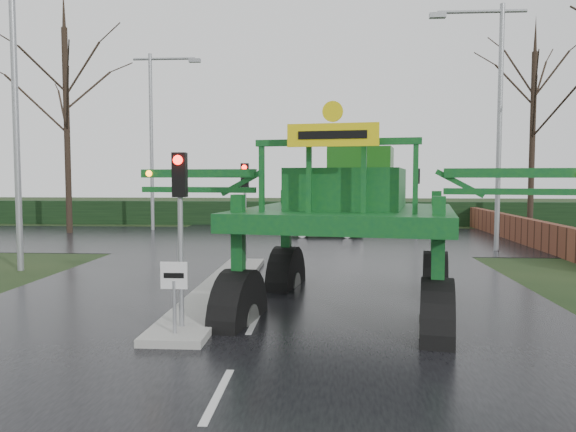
# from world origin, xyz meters

# --- Properties ---
(ground) EXTENTS (140.00, 140.00, 0.00)m
(ground) POSITION_xyz_m (0.00, 0.00, 0.00)
(ground) COLOR black
(ground) RESTS_ON ground
(road_main) EXTENTS (14.00, 80.00, 0.02)m
(road_main) POSITION_xyz_m (0.00, 10.00, 0.00)
(road_main) COLOR black
(road_main) RESTS_ON ground
(road_cross) EXTENTS (80.00, 12.00, 0.02)m
(road_cross) POSITION_xyz_m (0.00, 16.00, 0.01)
(road_cross) COLOR black
(road_cross) RESTS_ON ground
(median_island) EXTENTS (1.20, 10.00, 0.16)m
(median_island) POSITION_xyz_m (-1.30, 3.00, 0.09)
(median_island) COLOR gray
(median_island) RESTS_ON ground
(hedge_row) EXTENTS (44.00, 0.90, 1.50)m
(hedge_row) POSITION_xyz_m (0.00, 24.00, 0.75)
(hedge_row) COLOR black
(hedge_row) RESTS_ON ground
(brick_wall) EXTENTS (0.40, 20.00, 1.20)m
(brick_wall) POSITION_xyz_m (10.50, 16.00, 0.60)
(brick_wall) COLOR #592D1E
(brick_wall) RESTS_ON ground
(keep_left_sign) EXTENTS (0.50, 0.07, 1.35)m
(keep_left_sign) POSITION_xyz_m (-1.30, -1.50, 1.06)
(keep_left_sign) COLOR gray
(keep_left_sign) RESTS_ON ground
(traffic_signal_near) EXTENTS (0.26, 0.33, 3.52)m
(traffic_signal_near) POSITION_xyz_m (-1.30, -1.01, 2.59)
(traffic_signal_near) COLOR gray
(traffic_signal_near) RESTS_ON ground
(traffic_signal_mid) EXTENTS (0.26, 0.33, 3.52)m
(traffic_signal_mid) POSITION_xyz_m (-1.30, 7.49, 2.59)
(traffic_signal_mid) COLOR gray
(traffic_signal_mid) RESTS_ON ground
(traffic_signal_far) EXTENTS (0.26, 0.33, 3.52)m
(traffic_signal_far) POSITION_xyz_m (6.50, 20.01, 2.59)
(traffic_signal_far) COLOR gray
(traffic_signal_far) RESTS_ON ground
(street_light_left_near) EXTENTS (3.85, 0.30, 10.00)m
(street_light_left_near) POSITION_xyz_m (-8.19, 6.00, 5.99)
(street_light_left_near) COLOR gray
(street_light_left_near) RESTS_ON ground
(street_light_right) EXTENTS (3.85, 0.30, 10.00)m
(street_light_right) POSITION_xyz_m (8.19, 12.00, 5.99)
(street_light_right) COLOR gray
(street_light_right) RESTS_ON ground
(street_light_left_far) EXTENTS (3.85, 0.30, 10.00)m
(street_light_left_far) POSITION_xyz_m (-8.19, 20.00, 5.99)
(street_light_left_far) COLOR gray
(street_light_left_far) RESTS_ON ground
(tree_left_far) EXTENTS (7.70, 7.70, 13.26)m
(tree_left_far) POSITION_xyz_m (-12.50, 18.00, 7.15)
(tree_left_far) COLOR black
(tree_left_far) RESTS_ON ground
(tree_right_far) EXTENTS (7.00, 7.00, 12.05)m
(tree_right_far) POSITION_xyz_m (13.00, 21.00, 6.50)
(tree_right_far) COLOR black
(tree_right_far) RESTS_ON ground
(crop_sprayer) EXTENTS (9.98, 7.01, 5.65)m
(crop_sprayer) POSITION_xyz_m (-0.29, 0.26, 2.67)
(crop_sprayer) COLOR black
(crop_sprayer) RESTS_ON ground
(white_sedan) EXTENTS (3.81, 1.36, 1.25)m
(white_sedan) POSITION_xyz_m (1.42, 16.80, 0.00)
(white_sedan) COLOR silver
(white_sedan) RESTS_ON ground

